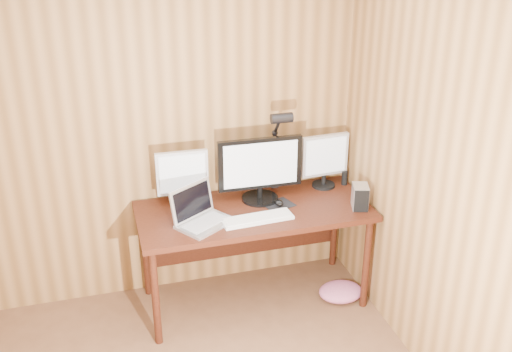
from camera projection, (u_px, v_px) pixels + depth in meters
name	position (u px, v px, depth m)	size (l,w,h in m)	color
room_shell	(133.00, 314.00, 2.25)	(4.00, 4.00, 4.00)	brown
desk	(251.00, 220.00, 4.23)	(1.60, 0.70, 0.75)	#39160B
monitor_center	(260.00, 168.00, 4.15)	(0.59, 0.26, 0.46)	black
monitor_left	(182.00, 177.00, 4.08)	(0.36, 0.17, 0.40)	black
monitor_right	(325.00, 159.00, 4.36)	(0.36, 0.17, 0.41)	black
laptop	(200.00, 214.00, 3.92)	(0.44, 0.42, 0.25)	silver
keyboard	(257.00, 219.00, 3.97)	(0.49, 0.18, 0.02)	white
mousepad	(279.00, 205.00, 4.17)	(0.20, 0.16, 0.00)	black
mouse	(279.00, 202.00, 4.16)	(0.06, 0.10, 0.03)	black
hard_drive	(360.00, 197.00, 4.10)	(0.14, 0.17, 0.17)	silver
phone	(257.00, 219.00, 3.97)	(0.07, 0.11, 0.01)	silver
speaker	(345.00, 178.00, 4.46)	(0.04, 0.04, 0.11)	black
desk_lamp	(278.00, 139.00, 4.21)	(0.15, 0.22, 0.66)	black
fabric_pile	(341.00, 292.00, 4.42)	(0.33, 0.27, 0.10)	#CB6289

